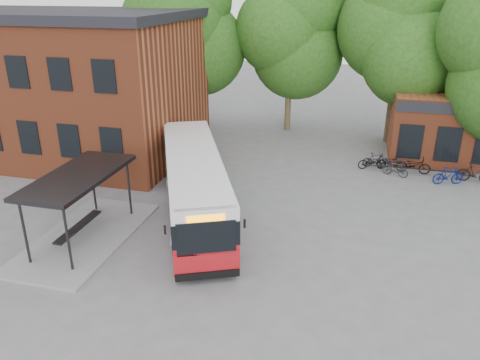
% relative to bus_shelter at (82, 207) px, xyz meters
% --- Properties ---
extents(ground, '(100.00, 100.00, 0.00)m').
position_rel_bus_shelter_xyz_m(ground, '(4.50, 1.00, -1.45)').
color(ground, '#5C5C5E').
extents(station_building, '(18.40, 10.40, 8.50)m').
position_rel_bus_shelter_xyz_m(station_building, '(-8.50, 10.00, 2.80)').
color(station_building, brown).
rests_on(station_building, ground).
extents(bus_shelter, '(3.60, 7.00, 2.90)m').
position_rel_bus_shelter_xyz_m(bus_shelter, '(0.00, 0.00, 0.00)').
color(bus_shelter, '#242427').
rests_on(bus_shelter, ground).
extents(bike_rail, '(5.20, 0.10, 0.38)m').
position_rel_bus_shelter_xyz_m(bike_rail, '(13.78, 11.00, -1.26)').
color(bike_rail, '#242427').
rests_on(bike_rail, ground).
extents(tree_0, '(7.92, 7.92, 11.00)m').
position_rel_bus_shelter_xyz_m(tree_0, '(-1.50, 17.00, 4.05)').
color(tree_0, '#1E4712').
rests_on(tree_0, ground).
extents(tree_1, '(7.92, 7.92, 10.40)m').
position_rel_bus_shelter_xyz_m(tree_1, '(5.50, 18.00, 3.75)').
color(tree_1, '#1E4712').
rests_on(tree_1, ground).
extents(tree_2, '(7.92, 7.92, 11.00)m').
position_rel_bus_shelter_xyz_m(tree_2, '(12.50, 17.00, 4.05)').
color(tree_2, '#1E4712').
rests_on(tree_2, ground).
extents(city_bus, '(6.86, 11.32, 2.88)m').
position_rel_bus_shelter_xyz_m(city_bus, '(3.64, 3.32, -0.01)').
color(city_bus, '#AB131A').
rests_on(city_bus, ground).
extents(bicycle_0, '(1.74, 1.03, 0.86)m').
position_rel_bus_shelter_xyz_m(bicycle_0, '(11.54, 11.34, -1.02)').
color(bicycle_0, black).
rests_on(bicycle_0, ground).
extents(bicycle_1, '(1.52, 0.56, 0.89)m').
position_rel_bus_shelter_xyz_m(bicycle_1, '(11.73, 11.64, -1.00)').
color(bicycle_1, black).
rests_on(bicycle_1, ground).
extents(bicycle_2, '(1.60, 0.81, 0.80)m').
position_rel_bus_shelter_xyz_m(bicycle_2, '(12.51, 11.76, -1.05)').
color(bicycle_2, '#212229').
rests_on(bicycle_2, ground).
extents(bicycle_3, '(1.52, 0.94, 0.89)m').
position_rel_bus_shelter_xyz_m(bicycle_3, '(12.77, 10.50, -1.01)').
color(bicycle_3, '#2F2F33').
rests_on(bicycle_3, ground).
extents(bicycle_4, '(1.87, 0.74, 0.96)m').
position_rel_bus_shelter_xyz_m(bicycle_4, '(13.76, 11.25, -0.97)').
color(bicycle_4, black).
rests_on(bicycle_4, ground).
extents(bicycle_5, '(1.70, 0.90, 0.98)m').
position_rel_bus_shelter_xyz_m(bicycle_5, '(15.41, 10.01, -0.96)').
color(bicycle_5, navy).
rests_on(bicycle_5, ground).
extents(bicycle_7, '(1.91, 0.83, 1.11)m').
position_rel_bus_shelter_xyz_m(bicycle_7, '(16.85, 10.62, -0.90)').
color(bicycle_7, black).
rests_on(bicycle_7, ground).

